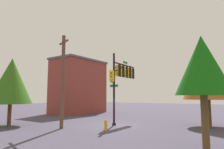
{
  "coord_description": "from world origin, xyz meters",
  "views": [
    {
      "loc": [
        -15.48,
        -10.59,
        2.7
      ],
      "look_at": [
        0.02,
        0.25,
        4.83
      ],
      "focal_mm": 31.25,
      "sensor_mm": 36.0,
      "label": 1
    }
  ],
  "objects_px": {
    "tree_mid": "(207,72)",
    "brick_building": "(79,86)",
    "signal_pole_assembly": "(121,76)",
    "fire_hydrant": "(106,125)",
    "tree_near": "(11,81)",
    "tree_far": "(202,66)",
    "utility_pole": "(63,80)"
  },
  "relations": [
    {
      "from": "signal_pole_assembly",
      "to": "tree_far",
      "type": "height_order",
      "value": "signal_pole_assembly"
    },
    {
      "from": "signal_pole_assembly",
      "to": "fire_hydrant",
      "type": "distance_m",
      "value": 6.16
    },
    {
      "from": "tree_far",
      "to": "utility_pole",
      "type": "bearing_deg",
      "value": 87.22
    },
    {
      "from": "utility_pole",
      "to": "brick_building",
      "type": "xyz_separation_m",
      "value": [
        12.04,
        9.94,
        0.25
      ]
    },
    {
      "from": "signal_pole_assembly",
      "to": "tree_near",
      "type": "distance_m",
      "value": 10.65
    },
    {
      "from": "tree_near",
      "to": "tree_far",
      "type": "distance_m",
      "value": 16.51
    },
    {
      "from": "tree_far",
      "to": "tree_mid",
      "type": "bearing_deg",
      "value": 7.27
    },
    {
      "from": "brick_building",
      "to": "tree_far",
      "type": "bearing_deg",
      "value": -120.64
    },
    {
      "from": "signal_pole_assembly",
      "to": "utility_pole",
      "type": "relative_size",
      "value": 0.86
    },
    {
      "from": "utility_pole",
      "to": "tree_near",
      "type": "relative_size",
      "value": 1.28
    },
    {
      "from": "tree_mid",
      "to": "brick_building",
      "type": "distance_m",
      "value": 20.49
    },
    {
      "from": "signal_pole_assembly",
      "to": "utility_pole",
      "type": "distance_m",
      "value": 6.16
    },
    {
      "from": "tree_mid",
      "to": "brick_building",
      "type": "height_order",
      "value": "brick_building"
    },
    {
      "from": "signal_pole_assembly",
      "to": "tree_near",
      "type": "height_order",
      "value": "signal_pole_assembly"
    },
    {
      "from": "utility_pole",
      "to": "brick_building",
      "type": "relative_size",
      "value": 0.91
    },
    {
      "from": "tree_far",
      "to": "brick_building",
      "type": "xyz_separation_m",
      "value": [
        12.58,
        21.25,
        0.12
      ]
    },
    {
      "from": "tree_near",
      "to": "tree_mid",
      "type": "height_order",
      "value": "tree_mid"
    },
    {
      "from": "utility_pole",
      "to": "brick_building",
      "type": "bearing_deg",
      "value": 39.57
    },
    {
      "from": "fire_hydrant",
      "to": "tree_near",
      "type": "height_order",
      "value": "tree_near"
    },
    {
      "from": "utility_pole",
      "to": "brick_building",
      "type": "distance_m",
      "value": 15.61
    },
    {
      "from": "brick_building",
      "to": "signal_pole_assembly",
      "type": "bearing_deg",
      "value": -117.39
    },
    {
      "from": "utility_pole",
      "to": "tree_near",
      "type": "distance_m",
      "value": 5.46
    },
    {
      "from": "brick_building",
      "to": "tree_near",
      "type": "bearing_deg",
      "value": -160.89
    },
    {
      "from": "fire_hydrant",
      "to": "tree_mid",
      "type": "height_order",
      "value": "tree_mid"
    },
    {
      "from": "tree_near",
      "to": "brick_building",
      "type": "xyz_separation_m",
      "value": [
        13.81,
        4.78,
        0.23
      ]
    },
    {
      "from": "utility_pole",
      "to": "tree_far",
      "type": "relative_size",
      "value": 1.37
    },
    {
      "from": "fire_hydrant",
      "to": "tree_mid",
      "type": "distance_m",
      "value": 10.46
    },
    {
      "from": "tree_mid",
      "to": "brick_building",
      "type": "relative_size",
      "value": 0.83
    },
    {
      "from": "signal_pole_assembly",
      "to": "fire_hydrant",
      "type": "relative_size",
      "value": 8.33
    },
    {
      "from": "tree_mid",
      "to": "tree_far",
      "type": "relative_size",
      "value": 1.26
    },
    {
      "from": "fire_hydrant",
      "to": "tree_near",
      "type": "bearing_deg",
      "value": 110.13
    },
    {
      "from": "signal_pole_assembly",
      "to": "fire_hydrant",
      "type": "height_order",
      "value": "signal_pole_assembly"
    }
  ]
}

